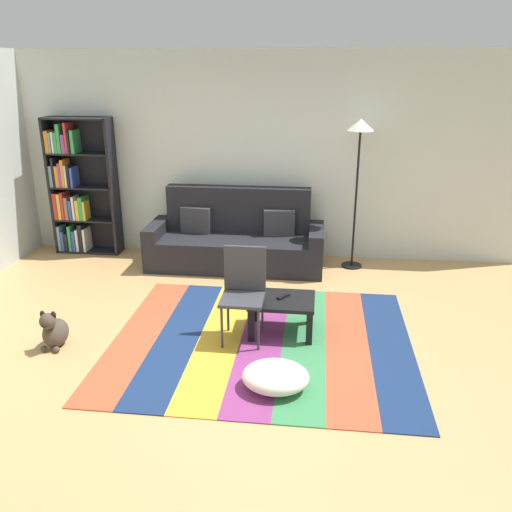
% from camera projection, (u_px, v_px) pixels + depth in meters
% --- Properties ---
extents(ground_plane, '(14.00, 14.00, 0.00)m').
position_uv_depth(ground_plane, '(243.00, 341.00, 5.07)').
color(ground_plane, tan).
extents(back_wall, '(6.80, 0.10, 2.70)m').
position_uv_depth(back_wall, '(269.00, 157.00, 6.99)').
color(back_wall, silver).
rests_on(back_wall, ground_plane).
extents(rug, '(2.83, 2.47, 0.01)m').
position_uv_depth(rug, '(262.00, 341.00, 5.06)').
color(rug, '#C64C2D').
rests_on(rug, ground_plane).
extents(couch, '(2.26, 0.80, 1.00)m').
position_uv_depth(couch, '(236.00, 240.00, 6.89)').
color(couch, black).
rests_on(couch, ground_plane).
extents(bookshelf, '(0.90, 0.28, 1.86)m').
position_uv_depth(bookshelf, '(76.00, 189.00, 7.21)').
color(bookshelf, black).
rests_on(bookshelf, ground_plane).
extents(coffee_table, '(0.63, 0.50, 0.35)m').
position_uv_depth(coffee_table, '(282.00, 305.00, 5.13)').
color(coffee_table, black).
rests_on(coffee_table, rug).
extents(pouf, '(0.55, 0.47, 0.21)m').
position_uv_depth(pouf, '(275.00, 377.00, 4.28)').
color(pouf, white).
rests_on(pouf, rug).
extents(dog, '(0.22, 0.35, 0.40)m').
position_uv_depth(dog, '(54.00, 331.00, 4.92)').
color(dog, '#473D33').
rests_on(dog, ground_plane).
extents(standing_lamp, '(0.32, 0.32, 1.89)m').
position_uv_depth(standing_lamp, '(359.00, 145.00, 6.40)').
color(standing_lamp, black).
rests_on(standing_lamp, ground_plane).
extents(tv_remote, '(0.13, 0.15, 0.02)m').
position_uv_depth(tv_remote, '(283.00, 296.00, 5.14)').
color(tv_remote, black).
rests_on(tv_remote, coffee_table).
extents(folding_chair, '(0.40, 0.40, 0.90)m').
position_uv_depth(folding_chair, '(244.00, 286.00, 4.97)').
color(folding_chair, '#38383D').
rests_on(folding_chair, ground_plane).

